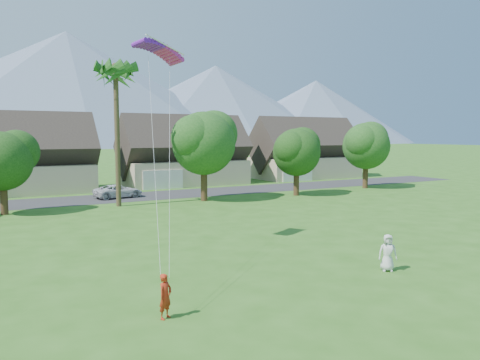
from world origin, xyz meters
TOP-DOWN VIEW (x-y plane):
  - ground at (0.00, 0.00)m, footprint 500.00×500.00m
  - street at (0.00, 34.00)m, footprint 90.00×7.00m
  - kite_flyer at (-7.04, 2.49)m, footprint 0.68×0.62m
  - watcher at (3.87, 2.90)m, footprint 1.00×0.92m
  - parked_car at (-0.64, 34.00)m, footprint 5.07×2.94m
  - mountain_ridge at (10.40, 260.00)m, footprint 540.00×240.00m
  - houses_row at (0.49, 42.99)m, footprint 72.75×8.19m
  - tree_row at (-1.14, 27.92)m, footprint 62.27×6.67m
  - fan_palm at (-2.00, 28.50)m, footprint 3.00×3.00m
  - parafoil_kite at (-3.82, 12.00)m, footprint 3.09×1.45m

SIDE VIEW (x-z plane):
  - ground at x=0.00m, z-range 0.00..0.00m
  - street at x=0.00m, z-range 0.00..0.01m
  - parked_car at x=-0.64m, z-range 0.00..1.33m
  - kite_flyer at x=-7.04m, z-range 0.00..1.56m
  - watcher at x=3.87m, z-range 0.00..1.71m
  - houses_row at x=0.49m, z-range -0.99..7.87m
  - tree_row at x=-1.14m, z-range 0.66..9.11m
  - parafoil_kite at x=-3.82m, z-range 10.59..11.09m
  - fan_palm at x=-2.00m, z-range 4.90..18.70m
  - mountain_ridge at x=10.40m, z-range -5.93..64.07m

